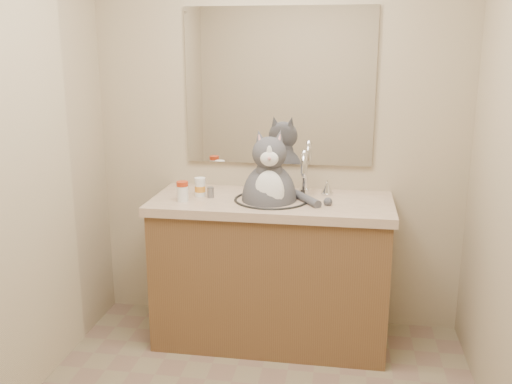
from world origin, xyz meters
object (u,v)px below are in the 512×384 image
(pill_bottle_orange, at_px, (200,187))
(cat, at_px, (270,194))
(grey_canister, at_px, (211,192))
(pill_bottle_redcap, at_px, (183,191))

(pill_bottle_orange, bearing_deg, cat, -4.63)
(cat, bearing_deg, grey_canister, 171.14)
(cat, xyz_separation_m, pill_bottle_orange, (-0.40, 0.03, 0.01))
(cat, distance_m, pill_bottle_orange, 0.40)
(pill_bottle_orange, height_order, grey_canister, pill_bottle_orange)
(grey_canister, bearing_deg, pill_bottle_redcap, -143.51)
(pill_bottle_orange, distance_m, grey_canister, 0.07)
(cat, xyz_separation_m, grey_canister, (-0.34, 0.01, -0.01))
(pill_bottle_redcap, xyz_separation_m, grey_canister, (0.13, 0.10, -0.03))
(pill_bottle_orange, bearing_deg, pill_bottle_redcap, -118.33)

